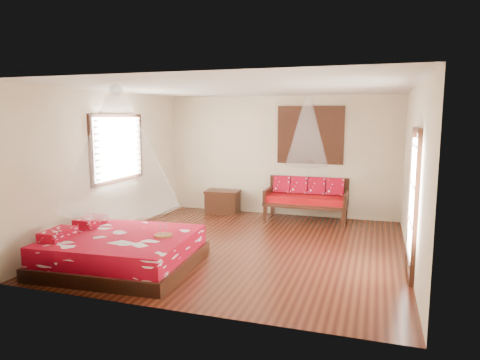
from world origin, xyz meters
name	(u,v)px	position (x,y,z in m)	size (l,w,h in m)	color
room	(245,169)	(0.00, 0.00, 1.40)	(5.54, 5.54, 2.84)	black
bed	(121,251)	(-1.52, -1.60, 0.25)	(2.29, 2.10, 0.65)	black
daybed	(307,197)	(0.71, 2.38, 0.52)	(1.82, 0.81, 0.95)	black
storage_chest	(223,201)	(-1.33, 2.45, 0.28)	(0.85, 0.65, 0.55)	black
shutter_panel	(310,135)	(0.71, 2.72, 1.90)	(1.52, 0.06, 1.32)	black
window_left	(118,148)	(-2.71, 0.20, 1.70)	(0.10, 1.74, 1.34)	black
glazed_door	(413,203)	(2.72, -0.60, 1.07)	(0.08, 1.02, 2.16)	black
wine_tray	(163,232)	(-0.86, -1.46, 0.56)	(0.28, 0.28, 0.22)	brown
mosquito_net_main	(118,148)	(-1.50, -1.60, 1.85)	(1.79, 1.79, 1.80)	white
mosquito_net_daybed	(307,131)	(0.71, 2.25, 2.00)	(0.93, 0.93, 1.50)	white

